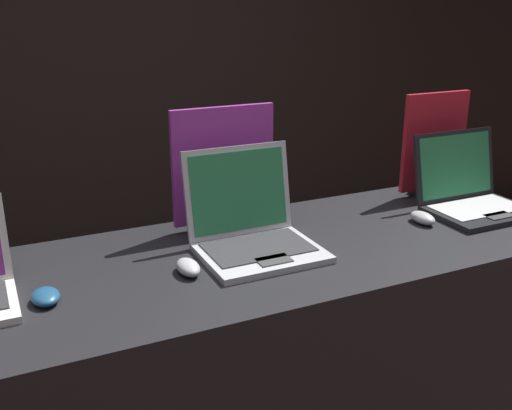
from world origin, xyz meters
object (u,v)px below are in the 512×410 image
object	(u,v)px
mouse_front	(45,297)
mouse_back	(423,218)
promo_stand_middle	(224,171)
promo_stand_back	(434,147)
mouse_middle	(188,267)
laptop_middle	(252,228)
laptop_back	(471,193)

from	to	relation	value
mouse_front	mouse_back	xyz separation A→B (m)	(1.22, 0.04, 0.00)
promo_stand_middle	promo_stand_back	size ratio (longest dim) A/B	1.02
mouse_back	promo_stand_back	world-z (taller)	promo_stand_back
promo_stand_back	mouse_back	bearing A→B (deg)	-134.47
mouse_middle	mouse_back	distance (m)	0.85
laptop_middle	mouse_middle	world-z (taller)	laptop_middle
mouse_front	mouse_middle	world-z (taller)	mouse_middle
mouse_front	laptop_back	size ratio (longest dim) A/B	0.27
mouse_front	promo_stand_back	xyz separation A→B (m)	(1.47, 0.29, 0.17)
laptop_middle	promo_stand_back	world-z (taller)	promo_stand_back
laptop_middle	laptop_back	bearing A→B (deg)	-0.88
promo_stand_middle	laptop_middle	bearing A→B (deg)	-90.00
laptop_back	mouse_front	bearing A→B (deg)	-177.04
laptop_middle	promo_stand_middle	bearing A→B (deg)	90.00
mouse_back	laptop_back	bearing A→B (deg)	8.47
promo_stand_middle	promo_stand_back	bearing A→B (deg)	-1.16
mouse_front	mouse_middle	distance (m)	0.38
mouse_back	mouse_middle	bearing A→B (deg)	-177.71
mouse_middle	laptop_back	size ratio (longest dim) A/B	0.30
mouse_back	mouse_front	bearing A→B (deg)	-178.16
mouse_middle	laptop_back	xyz separation A→B (m)	(1.09, 0.07, 0.04)
mouse_front	laptop_middle	size ratio (longest dim) A/B	0.28
promo_stand_middle	promo_stand_back	world-z (taller)	promo_stand_middle
mouse_front	promo_stand_back	distance (m)	1.51
promo_stand_middle	laptop_back	size ratio (longest dim) A/B	1.12
laptop_middle	laptop_back	xyz separation A→B (m)	(0.86, -0.01, -0.01)
mouse_back	promo_stand_back	xyz separation A→B (m)	(0.24, 0.25, 0.17)
mouse_front	promo_stand_back	world-z (taller)	promo_stand_back
mouse_front	promo_stand_back	size ratio (longest dim) A/B	0.25
laptop_middle	mouse_back	size ratio (longest dim) A/B	3.32
mouse_front	promo_stand_middle	bearing A→B (deg)	26.63
mouse_back	promo_stand_back	size ratio (longest dim) A/B	0.27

